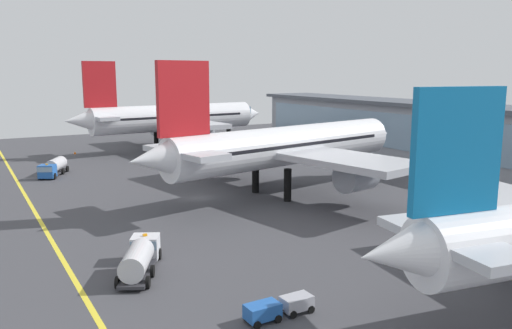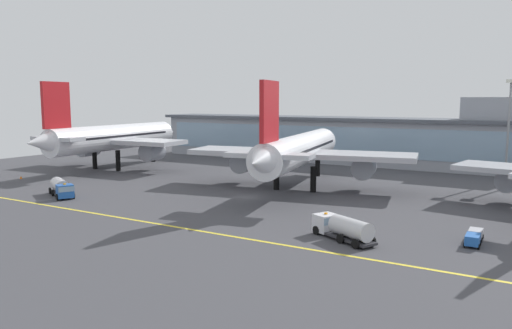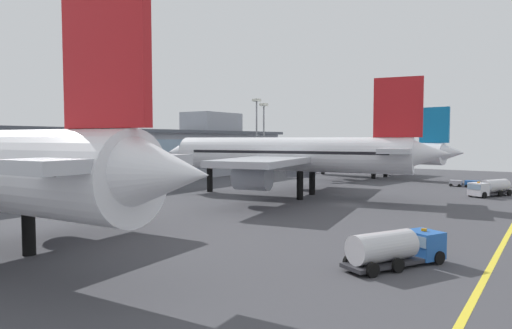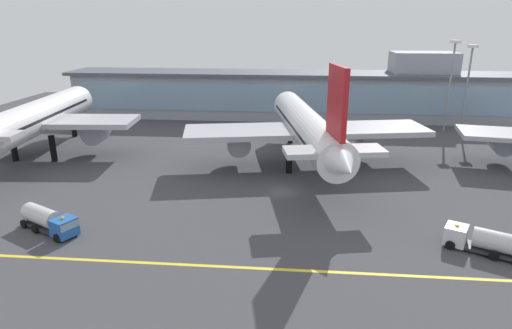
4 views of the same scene
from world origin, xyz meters
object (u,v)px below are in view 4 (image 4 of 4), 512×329
Objects in this scene: fuel_tanker_truck at (484,240)px; baggage_tug_near at (50,220)px; airliner_near_left at (37,118)px; apron_light_mast_centre at (469,74)px; airliner_near_right at (307,128)px; apron_light_mast_west at (451,72)px.

fuel_tanker_truck is 1.00× the size of baggage_tug_near.
airliner_near_left is 92.90m from apron_light_mast_centre.
apron_light_mast_centre is at bearing -76.34° from airliner_near_left.
airliner_near_left is 5.43× the size of baggage_tug_near.
airliner_near_right is (50.84, -1.60, -0.33)m from airliner_near_left.
apron_light_mast_centre is at bearing -61.84° from airliner_near_right.
airliner_near_right reaches higher than baggage_tug_near.
fuel_tanker_truck is 0.44× the size of apron_light_mast_west.
apron_light_mast_centre is at bearing -79.36° from fuel_tanker_truck.
airliner_near_left reaches higher than apron_light_mast_centre.
apron_light_mast_centre reaches higher than fuel_tanker_truck.
apron_light_mast_west is (65.59, 58.28, 12.44)m from baggage_tug_near.
fuel_tanker_truck is at bearing -103.18° from apron_light_mast_west.
airliner_near_right is at bearing -96.04° from airliner_near_left.
airliner_near_right is at bearing 68.86° from baggage_tug_near.
apron_light_mast_west is at bearing 69.02° from baggage_tug_near.
baggage_tug_near is 0.44× the size of apron_light_mast_west.
airliner_near_right is at bearing -141.16° from apron_light_mast_centre.
airliner_near_left is 2.49× the size of apron_light_mast_centre.
apron_light_mast_west reaches higher than fuel_tanker_truck.
apron_light_mast_centre is (37.38, 30.10, 6.19)m from airliner_near_right.
fuel_tanker_truck is at bearing -156.52° from airliner_near_right.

